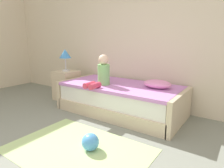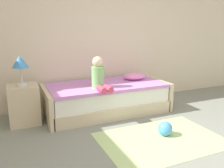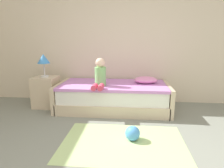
# 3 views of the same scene
# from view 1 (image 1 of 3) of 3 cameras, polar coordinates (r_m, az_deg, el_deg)

# --- Properties ---
(wall_rear) EXTENTS (7.20, 0.10, 2.90)m
(wall_rear) POSITION_cam_1_polar(r_m,az_deg,el_deg) (3.72, 8.90, 15.93)
(wall_rear) COLOR beige
(wall_rear) RESTS_ON ground
(bed) EXTENTS (2.11, 1.00, 0.50)m
(bed) POSITION_cam_1_polar(r_m,az_deg,el_deg) (3.38, 2.42, -4.25)
(bed) COLOR beige
(bed) RESTS_ON ground
(nightstand) EXTENTS (0.44, 0.44, 0.60)m
(nightstand) POSITION_cam_1_polar(r_m,az_deg,el_deg) (4.23, -13.06, -0.33)
(nightstand) COLOR beige
(nightstand) RESTS_ON ground
(table_lamp) EXTENTS (0.24, 0.24, 0.45)m
(table_lamp) POSITION_cam_1_polar(r_m,az_deg,el_deg) (4.14, -13.50, 8.28)
(table_lamp) COLOR silver
(table_lamp) RESTS_ON nightstand
(child_figure) EXTENTS (0.20, 0.51, 0.50)m
(child_figure) POSITION_cam_1_polar(r_m,az_deg,el_deg) (3.22, -2.97, 3.25)
(child_figure) COLOR #7FC672
(child_figure) RESTS_ON bed
(pillow) EXTENTS (0.44, 0.30, 0.13)m
(pillow) POSITION_cam_1_polar(r_m,az_deg,el_deg) (3.12, 13.06, 0.01)
(pillow) COLOR #EA8CC6
(pillow) RESTS_ON bed
(toy_ball) EXTENTS (0.20, 0.20, 0.20)m
(toy_ball) POSITION_cam_1_polar(r_m,az_deg,el_deg) (2.33, -6.33, -16.45)
(toy_ball) COLOR #4C99E5
(toy_ball) RESTS_ON ground
(area_rug) EXTENTS (1.60, 1.10, 0.01)m
(area_rug) POSITION_cam_1_polar(r_m,az_deg,el_deg) (2.40, -9.96, -18.33)
(area_rug) COLOR #B2D189
(area_rug) RESTS_ON ground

